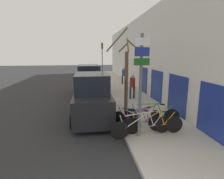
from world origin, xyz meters
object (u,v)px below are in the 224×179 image
signpost (141,82)px  bicycle_1 (153,124)px  bicycle_3 (137,119)px  pedestrian_near (132,85)px  pedestrian_far (124,74)px  parked_car_1 (89,81)px  bicycle_2 (142,120)px  parked_car_0 (92,98)px  bicycle_4 (152,115)px  traffic_light (102,56)px  bicycle_0 (143,126)px  street_tree (126,76)px

signpost → bicycle_1: signpost is taller
bicycle_3 → pedestrian_near: pedestrian_near is taller
signpost → pedestrian_far: (1.89, 11.90, -1.10)m
parked_car_1 → pedestrian_near: size_ratio=2.69×
bicycle_2 → pedestrian_far: 11.46m
pedestrian_far → parked_car_0: bearing=-93.8°
bicycle_4 → parked_car_0: bearing=70.9°
pedestrian_far → parked_car_1: bearing=-116.9°
signpost → parked_car_1: bearing=102.5°
bicycle_4 → parked_car_1: parked_car_1 is taller
parked_car_1 → parked_car_0: bearing=-90.3°
bicycle_2 → traffic_light: (-0.36, 14.72, 2.49)m
bicycle_2 → parked_car_1: size_ratio=0.45×
bicycle_1 → parked_car_1: 8.35m
parked_car_0 → traffic_light: size_ratio=0.98×
signpost → parked_car_1: size_ratio=0.83×
bicycle_1 → bicycle_2: (-0.34, 0.42, -0.00)m
bicycle_3 → traffic_light: traffic_light is taller
bicycle_1 → bicycle_4: bicycle_4 is taller
bicycle_0 → bicycle_3: bicycle_0 is taller
bicycle_0 → signpost: bearing=72.2°
bicycle_4 → parked_car_0: parked_car_0 is taller
bicycle_0 → pedestrian_near: size_ratio=1.47×
signpost → parked_car_0: 3.40m
parked_car_0 → bicycle_4: bearing=-30.1°
bicycle_4 → parked_car_1: size_ratio=0.54×
parked_car_1 → bicycle_1: bearing=-74.4°
signpost → bicycle_0: (0.13, -0.02, -1.70)m
parked_car_0 → parked_car_1: 5.44m
bicycle_0 → pedestrian_far: size_ratio=1.44×
parked_car_1 → bicycle_0: bearing=-77.9°
bicycle_3 → traffic_light: size_ratio=0.42×
bicycle_0 → pedestrian_far: pedestrian_far is taller
bicycle_1 → pedestrian_far: 11.83m
bicycle_2 → bicycle_4: bearing=-78.9°
bicycle_2 → parked_car_0: parked_car_0 is taller
bicycle_0 → bicycle_1: (0.50, 0.17, -0.01)m
bicycle_1 → street_tree: bearing=16.1°
traffic_light → parked_car_1: bearing=-103.5°
parked_car_0 → bicycle_3: bearing=-45.7°
parked_car_1 → pedestrian_far: size_ratio=2.63×
bicycle_3 → pedestrian_near: size_ratio=1.12×
bicycle_2 → street_tree: bearing=-24.4°
bicycle_1 → parked_car_1: parked_car_1 is taller
bicycle_2 → parked_car_0: size_ratio=0.46×
parked_car_1 → pedestrian_near: parked_car_1 is taller
traffic_light → bicycle_2: bearing=-88.6°
parked_car_1 → traffic_light: size_ratio=1.02×
bicycle_4 → street_tree: size_ratio=0.56×
bicycle_0 → parked_car_1: bearing=3.3°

